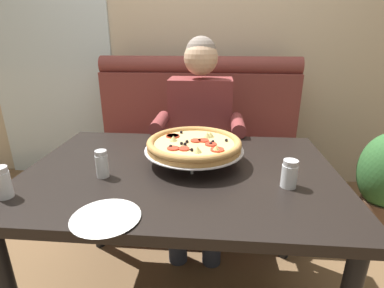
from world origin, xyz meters
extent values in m
cube|color=beige|center=(0.00, 1.49, 1.40)|extent=(6.00, 0.12, 2.80)
cube|color=white|center=(-1.32, 1.41, 1.40)|extent=(1.10, 0.02, 2.80)
cube|color=brown|center=(0.00, 0.79, 0.23)|extent=(1.53, 0.60, 0.46)
cube|color=brown|center=(0.00, 1.18, 0.69)|extent=(1.53, 0.18, 0.65)
cylinder|color=brown|center=(0.00, 1.18, 1.06)|extent=(1.53, 0.14, 0.14)
cube|color=black|center=(0.00, 0.00, 0.72)|extent=(1.30, 0.90, 0.04)
cylinder|color=black|center=(-0.58, 0.38, 0.35)|extent=(0.06, 0.06, 0.70)
cylinder|color=black|center=(0.58, 0.38, 0.35)|extent=(0.06, 0.06, 0.70)
cube|color=#2D3342|center=(0.04, 0.54, 0.54)|extent=(0.34, 0.40, 0.15)
cylinder|color=#2D3342|center=(-0.06, 0.29, 0.23)|extent=(0.11, 0.11, 0.46)
cylinder|color=#2D3342|center=(0.14, 0.29, 0.23)|extent=(0.11, 0.11, 0.46)
cube|color=brown|center=(0.04, 0.76, 0.74)|extent=(0.40, 0.22, 0.56)
cylinder|color=brown|center=(-0.19, 0.54, 0.78)|extent=(0.08, 0.28, 0.08)
cylinder|color=brown|center=(0.27, 0.54, 0.78)|extent=(0.08, 0.28, 0.08)
sphere|color=#DBB28E|center=(0.04, 0.74, 1.15)|extent=(0.21, 0.21, 0.21)
sphere|color=gray|center=(0.04, 0.75, 1.18)|extent=(0.19, 0.19, 0.19)
cylinder|color=silver|center=(0.05, -0.04, 0.78)|extent=(0.01, 0.01, 0.06)
cylinder|color=silver|center=(-0.05, 0.12, 0.78)|extent=(0.01, 0.01, 0.06)
cylinder|color=silver|center=(0.15, 0.12, 0.78)|extent=(0.01, 0.01, 0.06)
torus|color=silver|center=(0.05, 0.07, 0.80)|extent=(0.24, 0.24, 0.01)
cylinder|color=silver|center=(0.05, 0.07, 0.81)|extent=(0.43, 0.43, 0.00)
cylinder|color=tan|center=(0.05, 0.07, 0.82)|extent=(0.41, 0.41, 0.02)
torus|color=tan|center=(0.05, 0.07, 0.84)|extent=(0.41, 0.41, 0.03)
cylinder|color=#E5C17A|center=(0.05, 0.07, 0.83)|extent=(0.35, 0.35, 0.01)
cylinder|color=red|center=(-0.05, 0.14, 0.84)|extent=(0.06, 0.06, 0.01)
cylinder|color=red|center=(-0.03, -0.01, 0.84)|extent=(0.05, 0.05, 0.01)
cylinder|color=red|center=(-0.05, 0.14, 0.84)|extent=(0.06, 0.06, 0.01)
cylinder|color=red|center=(0.06, 0.09, 0.84)|extent=(0.05, 0.05, 0.01)
cylinder|color=red|center=(0.02, -0.01, 0.84)|extent=(0.05, 0.05, 0.01)
cylinder|color=red|center=(0.09, 0.09, 0.84)|extent=(0.05, 0.05, 0.01)
cylinder|color=red|center=(0.12, 0.05, 0.84)|extent=(0.05, 0.05, 0.01)
cylinder|color=red|center=(0.15, -0.01, 0.84)|extent=(0.06, 0.06, 0.01)
sphere|color=black|center=(-0.02, 0.19, 0.84)|extent=(0.01, 0.01, 0.01)
sphere|color=black|center=(0.05, -0.03, 0.84)|extent=(0.01, 0.01, 0.01)
sphere|color=black|center=(0.19, 0.10, 0.84)|extent=(0.01, 0.01, 0.01)
sphere|color=black|center=(-0.04, 0.00, 0.84)|extent=(0.01, 0.01, 0.01)
sphere|color=black|center=(0.00, 0.04, 0.84)|extent=(0.01, 0.01, 0.01)
sphere|color=black|center=(0.07, -0.04, 0.84)|extent=(0.01, 0.01, 0.01)
sphere|color=black|center=(0.02, 0.06, 0.84)|extent=(0.01, 0.01, 0.01)
sphere|color=black|center=(0.13, 0.07, 0.84)|extent=(0.01, 0.01, 0.01)
sphere|color=black|center=(0.12, 0.05, 0.84)|extent=(0.01, 0.01, 0.01)
sphere|color=black|center=(0.02, 0.03, 0.84)|extent=(0.01, 0.01, 0.01)
cone|color=#CCC675|center=(0.15, -0.02, 0.85)|extent=(0.04, 0.04, 0.02)
cone|color=#CCC675|center=(-0.04, 0.08, 0.85)|extent=(0.04, 0.04, 0.02)
cone|color=#CCC675|center=(0.11, 0.14, 0.85)|extent=(0.04, 0.04, 0.02)
cone|color=#CCC675|center=(0.07, -0.04, 0.85)|extent=(0.04, 0.04, 0.02)
cone|color=#CCC675|center=(0.12, 0.15, 0.85)|extent=(0.04, 0.04, 0.02)
cylinder|color=white|center=(-0.58, -0.28, 0.79)|extent=(0.06, 0.06, 0.09)
cylinder|color=#A82D19|center=(-0.58, -0.28, 0.77)|extent=(0.05, 0.05, 0.05)
cylinder|color=white|center=(0.42, -0.12, 0.79)|extent=(0.06, 0.06, 0.09)
cylinder|color=silver|center=(0.42, -0.12, 0.77)|extent=(0.05, 0.05, 0.04)
cylinder|color=silver|center=(0.42, -0.12, 0.84)|extent=(0.05, 0.05, 0.02)
cylinder|color=white|center=(-0.30, -0.10, 0.79)|extent=(0.05, 0.05, 0.09)
cylinder|color=#4C6633|center=(-0.30, -0.10, 0.77)|extent=(0.04, 0.04, 0.05)
cylinder|color=silver|center=(-0.30, -0.10, 0.85)|extent=(0.05, 0.05, 0.02)
cylinder|color=white|center=(-0.19, -0.38, 0.75)|extent=(0.15, 0.15, 0.01)
cone|color=white|center=(-0.19, -0.38, 0.76)|extent=(0.22, 0.22, 0.01)
cylinder|color=black|center=(-1.37, 2.43, 0.22)|extent=(0.02, 0.02, 0.44)
cylinder|color=black|center=(-1.52, 2.22, 0.22)|extent=(0.02, 0.02, 0.44)
cylinder|color=black|center=(-1.16, 2.28, 0.22)|extent=(0.02, 0.02, 0.44)
cylinder|color=black|center=(-1.30, 2.07, 0.22)|extent=(0.02, 0.02, 0.44)
cylinder|color=black|center=(-1.34, 2.25, 0.45)|extent=(0.40, 0.40, 0.02)
cube|color=black|center=(-1.20, 2.16, 0.65)|extent=(0.20, 0.28, 0.42)
cylinder|color=brown|center=(1.28, 0.72, 0.11)|extent=(0.24, 0.24, 0.22)
camera|label=1|loc=(0.14, -1.12, 1.27)|focal=27.45mm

